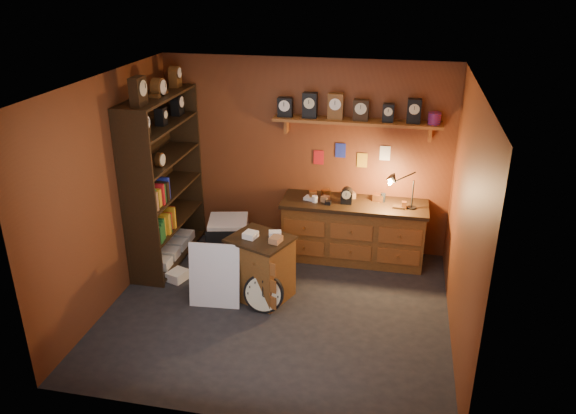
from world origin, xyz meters
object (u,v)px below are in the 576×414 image
at_px(shelving_unit, 161,174).
at_px(workbench, 353,228).
at_px(big_round_clock, 264,293).
at_px(low_cabinet, 261,265).

xyz_separation_m(shelving_unit, workbench, (2.53, 0.49, -0.78)).
relative_size(workbench, big_round_clock, 4.04).
height_order(workbench, big_round_clock, workbench).
distance_m(workbench, low_cabinet, 1.58).
bearing_deg(low_cabinet, big_round_clock, -47.56).
relative_size(shelving_unit, low_cabinet, 2.88).
relative_size(shelving_unit, workbench, 1.31).
distance_m(low_cabinet, big_round_clock, 0.38).
distance_m(shelving_unit, workbench, 2.70).
xyz_separation_m(low_cabinet, big_round_clock, (0.11, -0.30, -0.20)).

